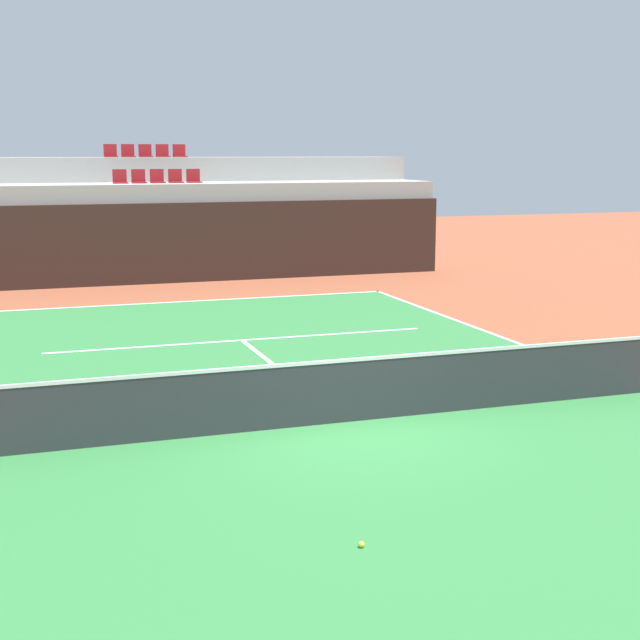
% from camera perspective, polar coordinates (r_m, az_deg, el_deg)
% --- Properties ---
extents(ground_plane, '(80.00, 80.00, 0.00)m').
position_cam_1_polar(ground_plane, '(13.81, 1.64, -6.39)').
color(ground_plane, brown).
extents(court_surface, '(11.00, 24.00, 0.01)m').
position_cam_1_polar(court_surface, '(13.81, 1.64, -6.37)').
color(court_surface, '#2D7238').
rests_on(court_surface, ground_plane).
extents(baseline_far, '(11.00, 0.10, 0.00)m').
position_cam_1_polar(baseline_far, '(25.09, -7.96, 1.17)').
color(baseline_far, white).
rests_on(baseline_far, court_surface).
extents(service_line_far, '(8.26, 0.10, 0.00)m').
position_cam_1_polar(service_line_far, '(19.75, -4.87, -1.26)').
color(service_line_far, white).
rests_on(service_line_far, court_surface).
extents(centre_service_line, '(0.10, 6.40, 0.00)m').
position_cam_1_polar(centre_service_line, '(16.74, -2.21, -3.36)').
color(centre_service_line, white).
rests_on(centre_service_line, court_surface).
extents(back_wall, '(18.16, 0.30, 2.46)m').
position_cam_1_polar(back_wall, '(28.71, -9.50, 4.73)').
color(back_wall, black).
rests_on(back_wall, ground_plane).
extents(stands_tier_lower, '(18.16, 2.40, 3.02)m').
position_cam_1_polar(stands_tier_lower, '(30.01, -9.95, 5.50)').
color(stands_tier_lower, '#9E9E99').
rests_on(stands_tier_lower, ground_plane).
extents(stands_tier_upper, '(18.16, 2.40, 3.82)m').
position_cam_1_polar(stands_tier_upper, '(32.35, -10.64, 6.53)').
color(stands_tier_upper, '#9E9E99').
rests_on(stands_tier_upper, ground_plane).
extents(seating_row_lower, '(2.79, 0.44, 0.44)m').
position_cam_1_polar(seating_row_lower, '(30.02, -10.07, 8.62)').
color(seating_row_lower, maroon).
rests_on(seating_row_lower, stands_tier_lower).
extents(seating_row_upper, '(2.79, 0.44, 0.44)m').
position_cam_1_polar(seating_row_upper, '(32.38, -10.79, 10.13)').
color(seating_row_upper, maroon).
rests_on(seating_row_upper, stands_tier_upper).
extents(tennis_net, '(11.08, 0.08, 1.07)m').
position_cam_1_polar(tennis_net, '(13.68, 1.65, -4.35)').
color(tennis_net, black).
rests_on(tennis_net, court_surface).
extents(tennis_ball_1, '(0.07, 0.07, 0.07)m').
position_cam_1_polar(tennis_ball_1, '(9.64, 2.59, -13.76)').
color(tennis_ball_1, '#CCE033').
rests_on(tennis_ball_1, court_surface).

